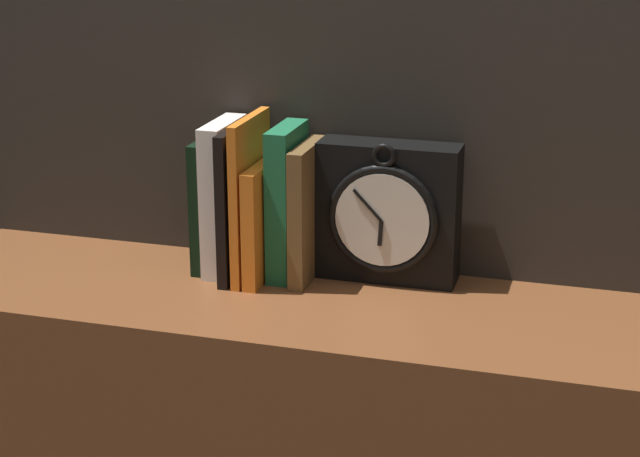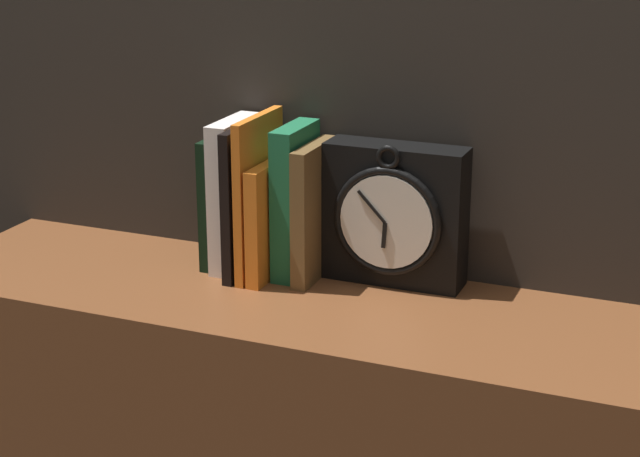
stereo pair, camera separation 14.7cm
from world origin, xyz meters
name	(u,v)px [view 1 (the left image)]	position (x,y,z in m)	size (l,w,h in m)	color
clock	(388,213)	(0.07, 0.11, 0.91)	(0.21, 0.08, 0.22)	black
book_slot0_black	(209,203)	(-0.20, 0.09, 0.91)	(0.02, 0.11, 0.20)	black
book_slot1_white	(224,197)	(-0.18, 0.09, 0.92)	(0.03, 0.12, 0.23)	white
book_slot2_black	(238,201)	(-0.15, 0.08, 0.92)	(0.02, 0.15, 0.23)	black
book_slot3_orange	(250,197)	(-0.13, 0.08, 0.93)	(0.01, 0.15, 0.24)	orange
book_slot4_orange	(264,220)	(-0.11, 0.08, 0.90)	(0.02, 0.15, 0.18)	orange
book_slot5_green	(287,202)	(-0.08, 0.09, 0.92)	(0.03, 0.11, 0.23)	#1E6E45
book_slot6_brown	(307,212)	(-0.04, 0.09, 0.91)	(0.02, 0.13, 0.20)	brown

